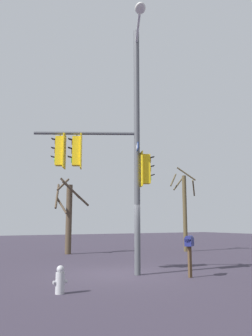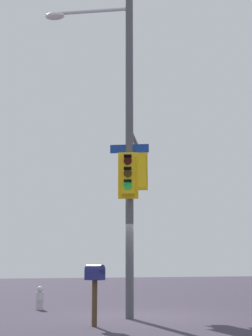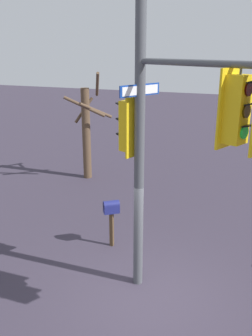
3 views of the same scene
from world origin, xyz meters
name	(u,v)px [view 1 (image 1 of 3)]	position (x,y,z in m)	size (l,w,h in m)	color
ground_plane	(121,274)	(0.00, 0.00, 0.00)	(80.00, 80.00, 0.00)	#37303E
main_signal_pole_assembly	(116,143)	(-0.36, -0.18, 4.82)	(4.11, 4.25, 9.45)	#4C4F54
fire_hydrant	(60,280)	(-3.05, -2.22, 0.34)	(0.38, 0.24, 0.73)	#B2B2B7
mailbox	(189,244)	(1.69, -1.81, 1.11)	(0.50, 0.46, 1.41)	#4C3823
bare_tree_behind_pole	(185,209)	(8.31, 6.59, 2.75)	(2.00, 2.00, 5.45)	brown
bare_tree_corner	(68,214)	(0.92, 8.46, 2.37)	(2.01, 2.03, 4.62)	#4B3C2D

